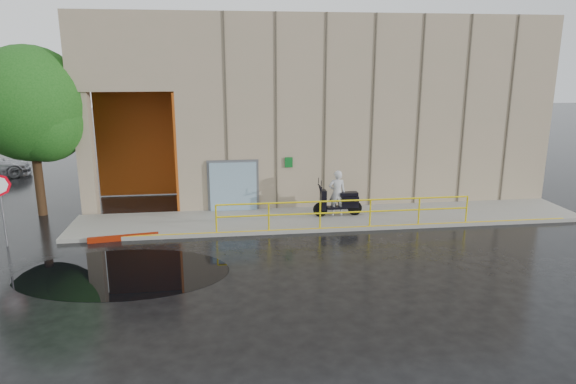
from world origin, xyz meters
The scene contains 10 objects.
ground centered at (0.00, 0.00, 0.00)m, with size 120.00×120.00×0.00m, color black.
sidewalk centered at (4.00, 4.50, 0.07)m, with size 20.00×3.00×0.15m, color gray.
building centered at (5.10, 10.98, 4.21)m, with size 20.00×10.17×8.00m.
guardrail centered at (4.25, 3.15, 0.68)m, with size 9.56×0.06×1.03m.
person centered at (4.26, 4.61, 1.07)m, with size 0.67×0.44×1.84m, color #B9BABE.
scooter centered at (4.31, 4.56, 1.03)m, with size 1.99×0.68×1.53m.
stop_sign centered at (-7.59, 2.95, 1.85)m, with size 0.71×0.35×2.53m.
red_curb centered at (-3.76, 3.10, 0.09)m, with size 2.40×0.18×0.18m, color maroon.
puddle centered at (-3.28, 0.10, 0.00)m, with size 6.35×3.91×0.01m, color black.
tree_near centered at (-7.47, 6.68, 4.35)m, with size 4.51×4.51×6.79m.
Camera 1 is at (-0.22, -14.65, 6.09)m, focal length 32.00 mm.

